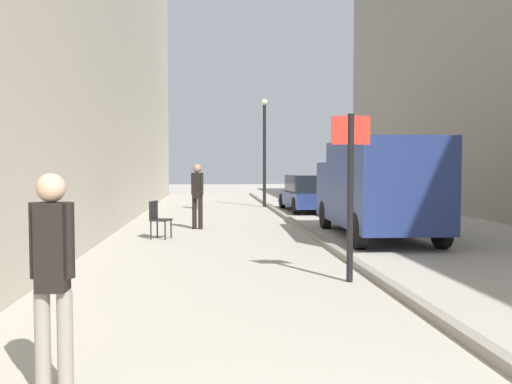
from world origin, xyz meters
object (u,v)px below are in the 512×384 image
Objects in this scene: pedestrian_far_crossing at (53,267)px; street_sign_post at (350,183)px; parked_car at (309,193)px; pedestrian_main_foreground at (197,192)px; pedestrian_mid_block at (198,187)px; cafe_chair_near_window at (158,217)px; delivery_van at (376,186)px; lamp_post at (264,146)px.

pedestrian_far_crossing is 5.07m from street_sign_post.
pedestrian_main_foreground is at bearing -128.75° from parked_car.
pedestrian_mid_block is 0.62× the size of street_sign_post.
pedestrian_mid_block is 9.21m from cafe_chair_near_window.
cafe_chair_near_window is at bearing 92.77° from pedestrian_far_crossing.
pedestrian_far_crossing is at bearing -120.01° from delivery_van.
pedestrian_far_crossing is 10.27m from delivery_van.
lamp_post is at bearing 81.44° from pedestrian_far_crossing.
pedestrian_mid_block is 0.38× the size of parked_car.
pedestrian_far_crossing is 0.37× the size of lamp_post.
delivery_van reaches higher than cafe_chair_near_window.
street_sign_post is 0.55× the size of lamp_post.
pedestrian_main_foreground is 1.15× the size of pedestrian_mid_block.
delivery_van reaches higher than pedestrian_main_foreground.
pedestrian_far_crossing is at bearing -100.89° from lamp_post.
street_sign_post is at bearing -90.96° from lamp_post.
parked_car is at bearing -55.40° from lamp_post.
delivery_van is 5.88× the size of cafe_chair_near_window.
pedestrian_far_crossing is (-0.87, -10.88, -0.07)m from pedestrian_main_foreground.
parked_car is at bearing -96.51° from street_sign_post.
parked_car is (4.47, -1.46, -0.22)m from pedestrian_mid_block.
cafe_chair_near_window is (-5.48, 0.23, -0.76)m from delivery_van.
lamp_post is at bearing 122.66° from parked_car.
delivery_van is 7.96m from parked_car.
street_sign_post is at bearing -102.40° from pedestrian_mid_block.
pedestrian_main_foreground is at bearing -109.02° from lamp_post.
parked_car is at bearing 93.36° from delivery_van.
cafe_chair_near_window is (-0.07, 8.95, -0.46)m from pedestrian_far_crossing.
parked_car is 3.40m from lamp_post.
pedestrian_mid_block is at bearing -164.77° from lamp_post.
pedestrian_mid_block is 3.51m from lamp_post.
pedestrian_main_foreground is at bearing -111.76° from pedestrian_mid_block.
cafe_chair_near_window is at bearing 179.44° from delivery_van.
delivery_van is (5.41, 8.73, 0.30)m from pedestrian_far_crossing.
parked_car is at bearing -41.01° from pedestrian_mid_block.
delivery_van is (4.54, -2.15, 0.23)m from pedestrian_main_foreground.
lamp_post is at bearing 178.08° from cafe_chair_near_window.
pedestrian_far_crossing is at bearing 49.30° from street_sign_post.
pedestrian_main_foreground is at bearing 172.54° from cafe_chair_near_window.
lamp_post is (3.64, 18.92, 1.72)m from pedestrian_far_crossing.
delivery_van is (4.68, -9.40, 0.37)m from pedestrian_mid_block.
pedestrian_main_foreground is 1.98× the size of cafe_chair_near_window.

